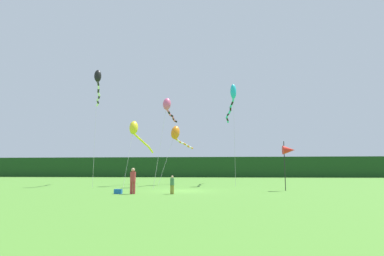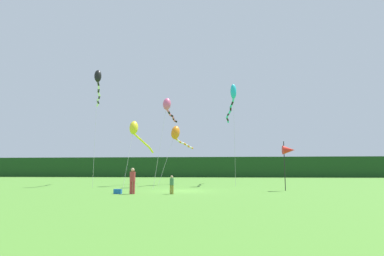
# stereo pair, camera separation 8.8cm
# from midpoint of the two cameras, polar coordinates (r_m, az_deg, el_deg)

# --- Properties ---
(ground_plane) EXTENTS (120.00, 120.00, 0.00)m
(ground_plane) POSITION_cam_midpoint_polar(r_m,az_deg,el_deg) (23.77, -1.46, -11.46)
(ground_plane) COLOR #4C842D
(distant_treeline) EXTENTS (108.00, 3.57, 4.32)m
(distant_treeline) POSITION_cam_midpoint_polar(r_m,az_deg,el_deg) (68.62, 2.97, -7.19)
(distant_treeline) COLOR #193D19
(distant_treeline) RESTS_ON ground
(person_adult) EXTENTS (0.37, 0.37, 1.68)m
(person_adult) POSITION_cam_midpoint_polar(r_m,az_deg,el_deg) (21.01, -10.92, -9.25)
(person_adult) COLOR #B23338
(person_adult) RESTS_ON ground
(person_child) EXTENTS (0.26, 0.26, 1.19)m
(person_child) POSITION_cam_midpoint_polar(r_m,az_deg,el_deg) (20.61, -3.79, -10.17)
(person_child) COLOR olive
(person_child) RESTS_ON ground
(cooler_box) EXTENTS (0.49, 0.31, 0.31)m
(cooler_box) POSITION_cam_midpoint_polar(r_m,az_deg,el_deg) (21.41, -13.51, -11.26)
(cooler_box) COLOR #1959B2
(cooler_box) RESTS_ON ground
(banner_flag_pole) EXTENTS (0.90, 0.70, 3.75)m
(banner_flag_pole) POSITION_cam_midpoint_polar(r_m,az_deg,el_deg) (24.95, 17.21, -3.96)
(banner_flag_pole) COLOR black
(banner_flag_pole) RESTS_ON ground
(kite_yellow) EXTENTS (1.09, 9.68, 6.60)m
(kite_yellow) POSITION_cam_midpoint_polar(r_m,az_deg,el_deg) (32.33, -10.35, -0.52)
(kite_yellow) COLOR #B2B2B2
(kite_yellow) RESTS_ON ground
(kite_black) EXTENTS (3.36, 8.10, 11.84)m
(kite_black) POSITION_cam_midpoint_polar(r_m,az_deg,el_deg) (34.48, -16.95, 8.05)
(kite_black) COLOR #B2B2B2
(kite_black) RESTS_ON ground
(kite_cyan) EXTENTS (1.06, 8.81, 10.59)m
(kite_cyan) POSITION_cam_midpoint_polar(r_m,az_deg,el_deg) (33.82, 7.33, 5.63)
(kite_cyan) COLOR #B2B2B2
(kite_cyan) RESTS_ON ground
(kite_rainbow) EXTENTS (1.11, 6.57, 8.62)m
(kite_rainbow) POSITION_cam_midpoint_polar(r_m,az_deg,el_deg) (30.66, -4.57, 4.03)
(kite_rainbow) COLOR #B2B2B2
(kite_rainbow) RESTS_ON ground
(kite_orange) EXTENTS (2.86, 6.68, 6.46)m
(kite_orange) POSITION_cam_midpoint_polar(r_m,az_deg,el_deg) (33.84, -2.97, -1.08)
(kite_orange) COLOR #B2B2B2
(kite_orange) RESTS_ON ground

